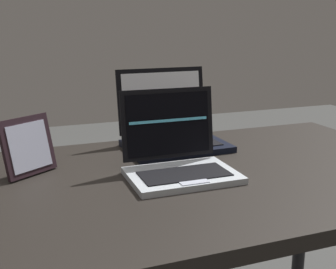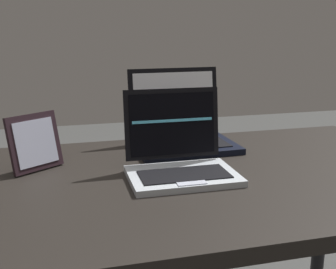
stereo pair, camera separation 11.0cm
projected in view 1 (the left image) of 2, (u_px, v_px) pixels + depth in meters
desk at (196, 199)px, 1.20m from camera, size 1.43×0.81×0.76m
laptop_front at (178, 159)px, 1.16m from camera, size 0.29×0.23×0.22m
laptop_rear at (172, 131)px, 1.43m from camera, size 0.33×0.27×0.25m
photo_frame at (28, 146)px, 1.15m from camera, size 0.15×0.12×0.16m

